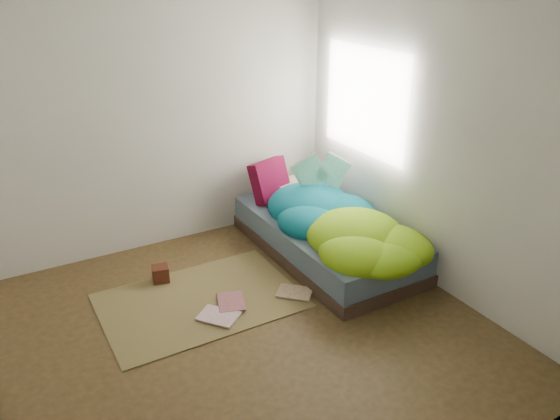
{
  "coord_description": "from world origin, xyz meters",
  "views": [
    {
      "loc": [
        -1.48,
        -3.12,
        2.57
      ],
      "look_at": [
        0.73,
        0.75,
        0.56
      ],
      "focal_mm": 35.0,
      "sensor_mm": 36.0,
      "label": 1
    }
  ],
  "objects_px": {
    "bed": "(325,238)",
    "floor_book_a": "(212,324)",
    "floor_book_b": "(218,304)",
    "wooden_box": "(161,274)",
    "open_book": "(322,162)",
    "pillow_magenta": "(270,180)"
  },
  "relations": [
    {
      "from": "wooden_box",
      "to": "floor_book_a",
      "type": "bearing_deg",
      "value": -81.38
    },
    {
      "from": "floor_book_a",
      "to": "floor_book_b",
      "type": "relative_size",
      "value": 1.05
    },
    {
      "from": "bed",
      "to": "open_book",
      "type": "xyz_separation_m",
      "value": [
        0.14,
        0.3,
        0.66
      ]
    },
    {
      "from": "wooden_box",
      "to": "floor_book_a",
      "type": "height_order",
      "value": "wooden_box"
    },
    {
      "from": "open_book",
      "to": "floor_book_b",
      "type": "height_order",
      "value": "open_book"
    },
    {
      "from": "open_book",
      "to": "floor_book_b",
      "type": "relative_size",
      "value": 1.64
    },
    {
      "from": "wooden_box",
      "to": "floor_book_a",
      "type": "xyz_separation_m",
      "value": [
        0.13,
        -0.84,
        -0.06
      ]
    },
    {
      "from": "wooden_box",
      "to": "floor_book_a",
      "type": "distance_m",
      "value": 0.85
    },
    {
      "from": "pillow_magenta",
      "to": "wooden_box",
      "type": "bearing_deg",
      "value": 179.9
    },
    {
      "from": "floor_book_a",
      "to": "floor_book_b",
      "type": "bearing_deg",
      "value": 17.87
    },
    {
      "from": "pillow_magenta",
      "to": "wooden_box",
      "type": "relative_size",
      "value": 3.04
    },
    {
      "from": "bed",
      "to": "floor_book_b",
      "type": "xyz_separation_m",
      "value": [
        -1.27,
        -0.31,
        -0.14
      ]
    },
    {
      "from": "floor_book_a",
      "to": "wooden_box",
      "type": "bearing_deg",
      "value": 59.52
    },
    {
      "from": "floor_book_b",
      "to": "floor_book_a",
      "type": "bearing_deg",
      "value": -104.49
    },
    {
      "from": "floor_book_b",
      "to": "open_book",
      "type": "bearing_deg",
      "value": 42.02
    },
    {
      "from": "wooden_box",
      "to": "floor_book_a",
      "type": "relative_size",
      "value": 0.45
    },
    {
      "from": "bed",
      "to": "floor_book_a",
      "type": "distance_m",
      "value": 1.53
    },
    {
      "from": "wooden_box",
      "to": "bed",
      "type": "bearing_deg",
      "value": -10.61
    },
    {
      "from": "pillow_magenta",
      "to": "bed",
      "type": "bearing_deg",
      "value": -93.8
    },
    {
      "from": "pillow_magenta",
      "to": "open_book",
      "type": "bearing_deg",
      "value": -71.87
    },
    {
      "from": "pillow_magenta",
      "to": "wooden_box",
      "type": "distance_m",
      "value": 1.5
    },
    {
      "from": "pillow_magenta",
      "to": "floor_book_a",
      "type": "height_order",
      "value": "pillow_magenta"
    }
  ]
}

